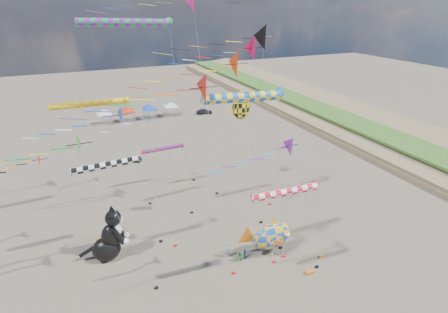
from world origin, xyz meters
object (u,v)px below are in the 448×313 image
child_blue (245,254)px  child_green (240,257)px  person_adult (228,250)px  fish_inflatable (271,236)px  parked_car (204,111)px  cat_inflatable (107,233)px

child_blue → child_green: bearing=158.8°
person_adult → child_green: 1.49m
fish_inflatable → child_green: size_ratio=4.92×
fish_inflatable → parked_car: bearing=76.8°
child_blue → person_adult: bearing=105.7°
cat_inflatable → parked_car: bearing=69.0°
fish_inflatable → person_adult: 4.81m
fish_inflatable → cat_inflatable: bearing=157.4°
child_green → parked_car: parked_car is taller
child_blue → parked_car: 52.28m
cat_inflatable → child_blue: 14.40m
cat_inflatable → fish_inflatable: cat_inflatable is taller
fish_inflatable → child_green: (-3.50, 0.23, -1.74)m
cat_inflatable → fish_inflatable: size_ratio=0.99×
fish_inflatable → child_blue: bearing=168.7°
cat_inflatable → child_green: size_ratio=4.85×
cat_inflatable → child_green: cat_inflatable is taller
person_adult → cat_inflatable: bearing=119.8°
parked_car → person_adult: bearing=173.2°
child_green → parked_car: size_ratio=0.32×
fish_inflatable → person_adult: fish_inflatable is taller
child_green → fish_inflatable: bearing=26.8°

